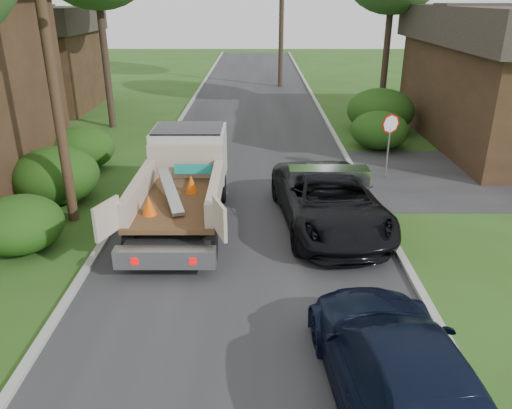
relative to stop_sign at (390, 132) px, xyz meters
The scene contains 15 objects.
ground 10.55m from the stop_sign, 120.02° to the right, with size 120.00×120.00×0.00m, color #294C15.
road 5.58m from the stop_sign, 169.11° to the left, with size 8.00×90.00×0.02m, color #28282B.
curb_left 9.51m from the stop_sign, behind, with size 0.20×90.00×0.12m, color #9E9E99.
curb_right 2.27m from the stop_sign, 137.73° to the left, with size 0.20×90.00×0.12m, color #9E9E99.
stop_sign is the anchor object (origin of this frame).
utility_pole 11.91m from the stop_sign, 159.38° to the right, with size 2.42×1.25×10.00m.
house_left_far 22.81m from the stop_sign, 145.19° to the left, with size 7.56×7.56×6.00m.
hedge_left_a 12.92m from the stop_sign, 152.24° to the right, with size 2.34×2.34×1.53m, color #1B4610.
hedge_left_b 11.99m from the stop_sign, 167.94° to the right, with size 2.86×2.86×1.87m, color #1B4610.
hedge_left_c 12.08m from the stop_sign, behind, with size 2.60×2.60×1.70m, color #1B4610.
hedge_right_a 4.15m from the stop_sign, 81.47° to the left, with size 2.60×2.60×1.70m, color #1B4610.
hedge_right_b 7.15m from the stop_sign, 79.48° to the left, with size 3.38×3.38×2.21m, color #1B4610.
flatbed_truck 8.00m from the stop_sign, 154.54° to the right, with size 3.11×6.62×2.51m.
black_pickup 5.34m from the stop_sign, 122.20° to the right, with size 2.80×6.06×1.68m, color black.
navy_suv 12.11m from the stop_sign, 102.44° to the right, with size 2.28×5.60×1.63m, color black.
Camera 1 is at (0.26, -9.23, 6.47)m, focal length 35.00 mm.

